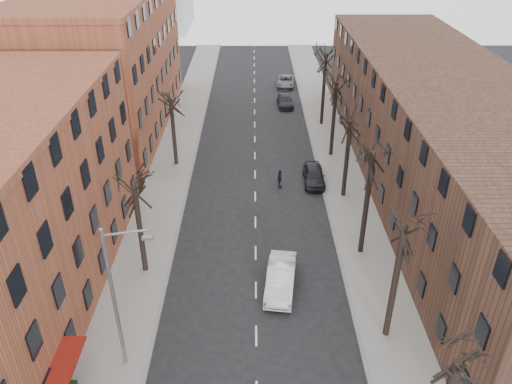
{
  "coord_description": "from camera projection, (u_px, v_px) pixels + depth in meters",
  "views": [
    {
      "loc": [
        -0.12,
        -9.01,
        22.1
      ],
      "look_at": [
        0.04,
        21.92,
        4.0
      ],
      "focal_mm": 35.0,
      "sensor_mm": 36.0,
      "label": 1
    }
  ],
  "objects": [
    {
      "name": "building_right",
      "position": [
        443.0,
        133.0,
        42.38
      ],
      "size": [
        12.0,
        50.0,
        10.0
      ],
      "primitive_type": "cube",
      "color": "#4E3124",
      "rests_on": "ground"
    },
    {
      "name": "tree_right_b",
      "position": [
        385.0,
        335.0,
        29.33
      ],
      "size": [
        5.2,
        5.2,
        10.8
      ],
      "primitive_type": null,
      "color": "black",
      "rests_on": "ground"
    },
    {
      "name": "tree_right_d",
      "position": [
        343.0,
        196.0,
        43.14
      ],
      "size": [
        5.2,
        5.2,
        10.0
      ],
      "primitive_type": null,
      "color": "black",
      "rests_on": "ground"
    },
    {
      "name": "tree_right_f",
      "position": [
        321.0,
        125.0,
        56.95
      ],
      "size": [
        5.2,
        5.2,
        11.6
      ],
      "primitive_type": null,
      "color": "black",
      "rests_on": "ground"
    },
    {
      "name": "tree_right_e",
      "position": [
        331.0,
        155.0,
        50.05
      ],
      "size": [
        5.2,
        5.2,
        10.8
      ],
      "primitive_type": null,
      "color": "black",
      "rests_on": "ground"
    },
    {
      "name": "streetlight",
      "position": [
        117.0,
        295.0,
        25.01
      ],
      "size": [
        2.45,
        0.22,
        9.03
      ],
      "color": "slate",
      "rests_on": "ground"
    },
    {
      "name": "pedestrian_crossing",
      "position": [
        280.0,
        179.0,
        44.02
      ],
      "size": [
        0.55,
        1.07,
        1.74
      ],
      "primitive_type": "imported",
      "rotation": [
        0.0,
        0.0,
        1.7
      ],
      "color": "black",
      "rests_on": "ground"
    },
    {
      "name": "silver_sedan",
      "position": [
        281.0,
        278.0,
        32.52
      ],
      "size": [
        2.41,
        5.26,
        1.67
      ],
      "primitive_type": "imported",
      "rotation": [
        0.0,
        0.0,
        -0.13
      ],
      "color": "silver",
      "rests_on": "ground"
    },
    {
      "name": "tree_right_c",
      "position": [
        360.0,
        252.0,
        36.24
      ],
      "size": [
        5.2,
        5.2,
        11.6
      ],
      "primitive_type": null,
      "color": "black",
      "rests_on": "ground"
    },
    {
      "name": "parked_car_mid",
      "position": [
        285.0,
        101.0,
        61.86
      ],
      "size": [
        2.0,
        4.53,
        1.29
      ],
      "primitive_type": "imported",
      "rotation": [
        0.0,
        0.0,
        0.04
      ],
      "color": "black",
      "rests_on": "ground"
    },
    {
      "name": "parked_car_near",
      "position": [
        314.0,
        175.0,
        44.87
      ],
      "size": [
        1.89,
        4.56,
        1.54
      ],
      "primitive_type": "imported",
      "rotation": [
        0.0,
        0.0,
        -0.02
      ],
      "color": "black",
      "rests_on": "ground"
    },
    {
      "name": "tree_left_b",
      "position": [
        177.0,
        165.0,
        48.25
      ],
      "size": [
        5.2,
        5.2,
        9.5
      ],
      "primitive_type": null,
      "color": "black",
      "rests_on": "ground"
    },
    {
      "name": "sidewalk_right",
      "position": [
        336.0,
        159.0,
        49.15
      ],
      "size": [
        4.0,
        90.0,
        0.15
      ],
      "primitive_type": "cube",
      "color": "gray",
      "rests_on": "ground"
    },
    {
      "name": "tree_left_a",
      "position": [
        146.0,
        271.0,
        34.44
      ],
      "size": [
        5.2,
        5.2,
        9.5
      ],
      "primitive_type": null,
      "color": "black",
      "rests_on": "ground"
    },
    {
      "name": "sidewalk_left",
      "position": [
        174.0,
        160.0,
        49.08
      ],
      "size": [
        4.0,
        90.0,
        0.15
      ],
      "primitive_type": "cube",
      "color": "gray",
      "rests_on": "ground"
    },
    {
      "name": "building_left_far",
      "position": [
        105.0,
        64.0,
        53.31
      ],
      "size": [
        12.0,
        28.0,
        14.0
      ],
      "primitive_type": "cube",
      "color": "brown",
      "rests_on": "ground"
    },
    {
      "name": "parked_car_far",
      "position": [
        286.0,
        81.0,
        68.47
      ],
      "size": [
        2.62,
        5.01,
        1.34
      ],
      "primitive_type": "imported",
      "rotation": [
        0.0,
        0.0,
        -0.08
      ],
      "color": "slate",
      "rests_on": "ground"
    }
  ]
}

